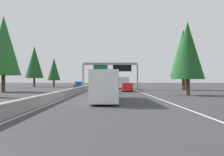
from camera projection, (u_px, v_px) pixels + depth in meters
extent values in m
plane|color=#38383A|center=(89.00, 88.00, 65.36)|extent=(320.00, 320.00, 0.00)
cube|color=gray|center=(93.00, 85.00, 85.36)|extent=(180.00, 0.56, 0.90)
cube|color=silver|center=(128.00, 87.00, 75.48)|extent=(160.00, 0.16, 0.01)
cube|color=silver|center=(93.00, 87.00, 75.36)|extent=(160.00, 0.16, 0.01)
cylinder|color=gray|center=(83.00, 77.00, 53.04)|extent=(0.36, 0.36, 5.73)
cylinder|color=gray|center=(137.00, 77.00, 53.18)|extent=(0.36, 0.36, 5.73)
cube|color=gray|center=(110.00, 64.00, 53.14)|extent=(0.50, 12.32, 0.50)
cube|color=#0C602D|center=(100.00, 69.00, 52.96)|extent=(0.12, 3.20, 1.90)
cube|color=black|center=(122.00, 68.00, 53.01)|extent=(0.16, 4.20, 1.50)
cube|color=white|center=(105.00, 85.00, 24.96)|extent=(11.50, 2.50, 2.90)
cube|color=#2D3847|center=(105.00, 82.00, 24.96)|extent=(11.04, 2.55, 0.84)
cylinder|color=black|center=(97.00, 94.00, 28.96)|extent=(1.00, 0.30, 1.00)
cylinder|color=black|center=(114.00, 94.00, 28.98)|extent=(1.00, 0.30, 1.00)
cylinder|color=black|center=(92.00, 99.00, 20.91)|extent=(1.00, 0.30, 1.00)
cylinder|color=black|center=(116.00, 99.00, 20.93)|extent=(1.00, 0.30, 1.00)
cube|color=red|center=(127.00, 87.00, 45.90)|extent=(5.00, 1.95, 1.44)
cube|color=#2D3847|center=(128.00, 86.00, 43.60)|extent=(0.08, 1.48, 0.56)
cylinder|color=black|center=(122.00, 89.00, 47.58)|extent=(0.70, 0.24, 0.70)
cylinder|color=black|center=(130.00, 89.00, 47.60)|extent=(0.70, 0.24, 0.70)
cylinder|color=black|center=(123.00, 90.00, 44.18)|extent=(0.70, 0.24, 0.70)
cylinder|color=black|center=(132.00, 90.00, 44.20)|extent=(0.70, 0.24, 0.70)
cube|color=maroon|center=(96.00, 86.00, 66.54)|extent=(5.60, 2.00, 0.70)
cube|color=maroon|center=(96.00, 83.00, 67.56)|extent=(2.24, 1.84, 0.90)
cube|color=#2D3847|center=(96.00, 83.00, 67.56)|extent=(2.02, 1.92, 0.41)
cylinder|color=black|center=(93.00, 87.00, 68.38)|extent=(0.80, 0.28, 0.80)
cylinder|color=black|center=(99.00, 87.00, 68.40)|extent=(0.80, 0.28, 0.80)
cylinder|color=black|center=(92.00, 87.00, 64.68)|extent=(0.80, 0.28, 0.80)
cylinder|color=black|center=(98.00, 87.00, 64.70)|extent=(0.80, 0.28, 0.80)
cube|color=#AD931E|center=(101.00, 84.00, 105.53)|extent=(4.40, 1.80, 0.76)
cube|color=#2D3847|center=(101.00, 83.00, 105.32)|extent=(2.46, 1.51, 0.56)
cylinder|color=black|center=(99.00, 85.00, 106.93)|extent=(0.64, 0.22, 0.64)
cylinder|color=black|center=(102.00, 85.00, 106.95)|extent=(0.64, 0.22, 0.64)
cylinder|color=black|center=(99.00, 85.00, 104.11)|extent=(0.64, 0.22, 0.64)
cylinder|color=black|center=(102.00, 85.00, 104.13)|extent=(0.64, 0.22, 0.64)
cube|color=white|center=(123.00, 82.00, 57.27)|extent=(6.12, 2.40, 2.50)
cube|color=red|center=(122.00, 83.00, 61.52)|extent=(2.38, 2.30, 1.90)
cylinder|color=black|center=(118.00, 87.00, 61.33)|extent=(0.90, 0.28, 0.90)
cylinder|color=black|center=(126.00, 87.00, 61.35)|extent=(0.90, 0.28, 0.90)
cylinder|color=black|center=(119.00, 88.00, 55.55)|extent=(0.90, 0.28, 0.90)
cylinder|color=black|center=(128.00, 88.00, 55.57)|extent=(0.90, 0.28, 0.90)
cube|color=#1E4793|center=(107.00, 90.00, 39.78)|extent=(4.40, 1.80, 0.76)
cube|color=#2D3847|center=(107.00, 86.00, 39.57)|extent=(2.46, 1.51, 0.56)
cylinder|color=black|center=(103.00, 91.00, 41.18)|extent=(0.64, 0.22, 0.64)
cylinder|color=black|center=(112.00, 91.00, 41.20)|extent=(0.64, 0.22, 0.64)
cylinder|color=black|center=(102.00, 92.00, 38.36)|extent=(0.64, 0.22, 0.64)
cylinder|color=black|center=(112.00, 92.00, 38.38)|extent=(0.64, 0.22, 0.64)
cube|color=#AD931E|center=(109.00, 84.00, 121.27)|extent=(4.40, 1.80, 0.76)
cube|color=#2D3847|center=(109.00, 82.00, 121.06)|extent=(2.46, 1.51, 0.56)
cylinder|color=black|center=(107.00, 84.00, 122.67)|extent=(0.64, 0.22, 0.64)
cylinder|color=black|center=(110.00, 84.00, 122.69)|extent=(0.64, 0.22, 0.64)
cylinder|color=black|center=(107.00, 84.00, 119.86)|extent=(0.64, 0.22, 0.64)
cylinder|color=black|center=(110.00, 84.00, 119.87)|extent=(0.64, 0.22, 0.64)
cube|color=white|center=(108.00, 82.00, 64.80)|extent=(11.50, 2.50, 2.90)
cube|color=#2D3847|center=(108.00, 81.00, 64.81)|extent=(11.04, 2.55, 0.84)
cylinder|color=black|center=(104.00, 86.00, 68.81)|extent=(1.00, 0.30, 1.00)
cylinder|color=black|center=(112.00, 86.00, 68.83)|extent=(1.00, 0.30, 1.00)
cylinder|color=black|center=(104.00, 87.00, 60.76)|extent=(1.00, 0.30, 1.00)
cylinder|color=black|center=(112.00, 87.00, 60.78)|extent=(1.00, 0.30, 1.00)
cube|color=#1E4793|center=(79.00, 86.00, 65.24)|extent=(5.60, 2.00, 0.70)
cube|color=#1E4793|center=(79.00, 83.00, 66.25)|extent=(2.24, 1.84, 0.90)
cube|color=#2D3847|center=(79.00, 83.00, 66.26)|extent=(2.02, 1.92, 0.41)
cylinder|color=black|center=(76.00, 87.00, 67.07)|extent=(0.80, 0.28, 0.80)
cylinder|color=black|center=(82.00, 87.00, 67.09)|extent=(0.80, 0.28, 0.80)
cylinder|color=black|center=(75.00, 87.00, 63.38)|extent=(0.80, 0.28, 0.80)
cylinder|color=black|center=(81.00, 87.00, 63.40)|extent=(0.80, 0.28, 0.80)
cylinder|color=#4C3823|center=(188.00, 87.00, 34.04)|extent=(0.62, 0.62, 2.37)
cone|color=#194C1E|center=(188.00, 50.00, 34.10)|extent=(4.75, 4.75, 8.41)
cylinder|color=#4C3823|center=(183.00, 83.00, 53.11)|extent=(0.69, 0.69, 3.05)
cone|color=#236028|center=(183.00, 53.00, 53.19)|extent=(6.10, 6.10, 10.81)
cylinder|color=#4C3823|center=(3.00, 84.00, 44.55)|extent=(0.71, 0.71, 3.19)
cone|color=#236028|center=(3.00, 45.00, 44.63)|extent=(6.38, 6.38, 11.32)
cylinder|color=#4C3823|center=(34.00, 82.00, 79.59)|extent=(0.69, 0.69, 3.04)
cone|color=#194C1E|center=(34.00, 62.00, 79.66)|extent=(6.07, 6.07, 10.77)
cylinder|color=#4C3823|center=(54.00, 84.00, 82.13)|extent=(0.60, 0.60, 2.23)
cone|color=#194C1E|center=(54.00, 69.00, 82.18)|extent=(4.45, 4.45, 7.89)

